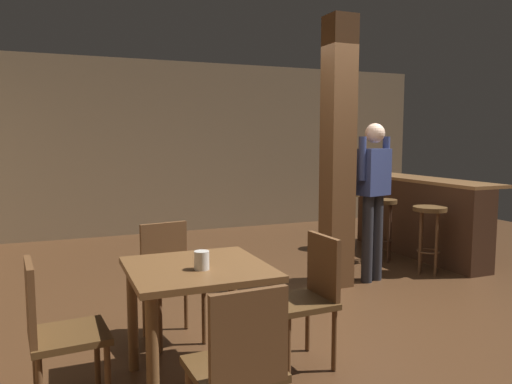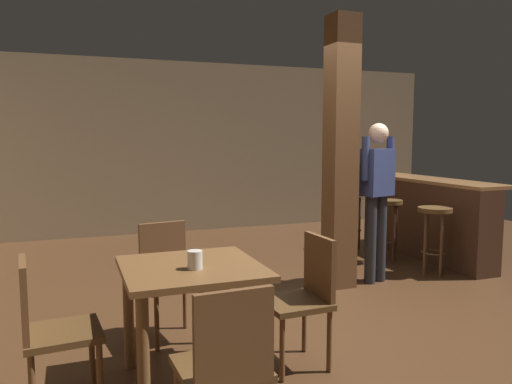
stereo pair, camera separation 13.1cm
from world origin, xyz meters
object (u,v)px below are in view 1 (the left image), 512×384
Objects in this scene: dining_table at (198,289)px; standing_person at (373,190)px; chair_north at (170,275)px; bar_stool_far at (347,206)px; chair_south at (239,364)px; chair_east at (309,293)px; bar_stool_near at (429,223)px; napkin_cup at (202,260)px; chair_west at (54,328)px; bar_counter at (418,216)px; bar_stool_mid at (384,216)px.

dining_table is 2.85m from standing_person.
chair_north is 1.11× the size of bar_stool_far.
bar_stool_far is (3.04, 3.83, 0.10)m from chair_south.
chair_east is at bearing -0.54° from dining_table.
bar_stool_near is at bearing -0.36° from standing_person.
napkin_cup is 4.31m from bar_stool_far.
chair_north is 3.72m from bar_stool_far.
chair_west is at bearing 175.95° from napkin_cup.
chair_north is at bearing -167.52° from bar_stool_near.
standing_person reaches higher than bar_stool_far.
chair_south reaches higher than dining_table.
dining_table is 0.85m from chair_south.
bar_counter is 0.63m from bar_stool_mid.
dining_table is 0.96× the size of chair_north.
bar_counter reaches higher than dining_table.
dining_table is at bearing 179.46° from chair_east.
chair_east is at bearing -45.72° from chair_north.
chair_east reaches higher than bar_stool_mid.
dining_table is 0.22m from napkin_cup.
bar_stool_mid is (3.04, 1.38, 0.07)m from chair_north.
bar_stool_near is at bearing 26.81° from napkin_cup.
chair_west is 0.52× the size of standing_person.
napkin_cup reaches higher than bar_stool_far.
chair_east is at bearing 6.24° from napkin_cup.
chair_north is 1.00× the size of chair_south.
chair_west is 7.82× the size of napkin_cup.
chair_west is 0.40× the size of bar_counter.
dining_table is at bearing -154.56° from bar_stool_near.
bar_counter is 0.97m from bar_stool_far.
dining_table is 0.50× the size of standing_person.
chair_east reaches higher than dining_table.
bar_stool_mid is (3.07, 3.03, 0.07)m from chair_south.
chair_north is 3.24m from bar_stool_near.
dining_table is 0.38× the size of bar_counter.
bar_counter is (3.66, 1.48, 0.02)m from chair_north.
chair_west is 4.89m from bar_stool_far.
bar_stool_mid is (3.03, 2.18, -0.04)m from dining_table.
bar_stool_far is at bearing 36.04° from chair_north.
bar_stool_near is 0.99× the size of bar_stool_mid.
bar_stool_mid is 0.99× the size of bar_stool_far.
chair_west is 1.11× the size of bar_stool_far.
chair_north is at bearing -163.55° from standing_person.
standing_person reaches higher than bar_stool_mid.
napkin_cup is at bearing 87.25° from chair_south.
standing_person is (2.42, 2.35, 0.50)m from chair_south.
bar_stool_mid reaches higher than dining_table.
chair_north is 3.95m from bar_counter.
bar_counter reaches higher than chair_south.
dining_table is 0.96× the size of chair_east.
napkin_cup is at bearing -173.76° from chair_east.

